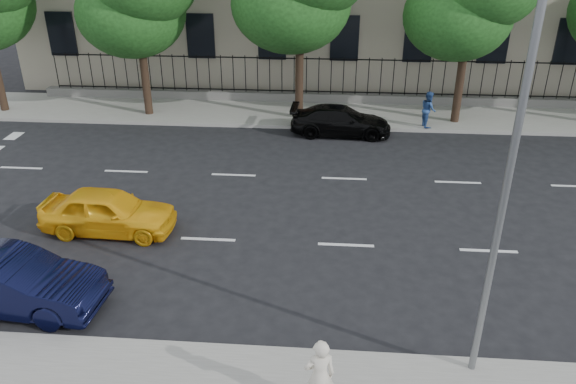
# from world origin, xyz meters

# --- Properties ---
(ground) EXTENTS (120.00, 120.00, 0.00)m
(ground) POSITION_xyz_m (0.00, 0.00, 0.00)
(ground) COLOR black
(ground) RESTS_ON ground
(far_sidewalk) EXTENTS (60.00, 4.00, 0.15)m
(far_sidewalk) POSITION_xyz_m (0.00, 14.00, 0.07)
(far_sidewalk) COLOR gray
(far_sidewalk) RESTS_ON ground
(lane_markings) EXTENTS (49.60, 4.62, 0.01)m
(lane_markings) POSITION_xyz_m (0.00, 4.75, 0.01)
(lane_markings) COLOR silver
(lane_markings) RESTS_ON ground
(iron_fence) EXTENTS (30.00, 0.50, 2.20)m
(iron_fence) POSITION_xyz_m (0.00, 15.70, 0.65)
(iron_fence) COLOR slate
(iron_fence) RESTS_ON far_sidewalk
(street_light) EXTENTS (0.25, 3.32, 8.05)m
(street_light) POSITION_xyz_m (2.50, -1.77, 5.15)
(street_light) COLOR slate
(street_light) RESTS_ON near_sidewalk
(yellow_taxi) EXTENTS (3.98, 1.72, 1.34)m
(yellow_taxi) POSITION_xyz_m (-6.98, 2.75, 0.67)
(yellow_taxi) COLOR yellow
(yellow_taxi) RESTS_ON ground
(navy_sedan) EXTENTS (4.47, 1.84, 1.44)m
(navy_sedan) POSITION_xyz_m (-7.95, -0.94, 0.72)
(navy_sedan) COLOR black
(navy_sedan) RESTS_ON ground
(black_sedan) EXTENTS (4.30, 1.88, 1.23)m
(black_sedan) POSITION_xyz_m (-0.13, 11.50, 0.62)
(black_sedan) COLOR black
(black_sedan) RESTS_ON ground
(woman_near) EXTENTS (0.68, 0.54, 1.63)m
(woman_near) POSITION_xyz_m (-0.61, -3.63, 0.97)
(woman_near) COLOR beige
(woman_near) RESTS_ON near_sidewalk
(pedestrian_far) EXTENTS (0.70, 0.84, 1.56)m
(pedestrian_far) POSITION_xyz_m (3.65, 12.40, 0.93)
(pedestrian_far) COLOR #2A4A88
(pedestrian_far) RESTS_ON far_sidewalk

